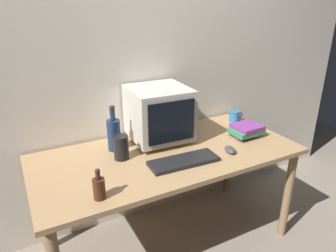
# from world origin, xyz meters

# --- Properties ---
(ground_plane) EXTENTS (6.00, 6.00, 0.00)m
(ground_plane) POSITION_xyz_m (0.00, 0.00, 0.00)
(ground_plane) COLOR gray
(back_wall) EXTENTS (4.00, 0.08, 2.50)m
(back_wall) POSITION_xyz_m (0.00, 0.45, 1.25)
(back_wall) COLOR silver
(back_wall) RESTS_ON ground
(desk) EXTENTS (1.67, 0.78, 0.72)m
(desk) POSITION_xyz_m (0.00, 0.00, 0.64)
(desk) COLOR tan
(desk) RESTS_ON ground
(crt_monitor) EXTENTS (0.40, 0.40, 0.37)m
(crt_monitor) POSITION_xyz_m (0.03, 0.20, 0.91)
(crt_monitor) COLOR beige
(crt_monitor) RESTS_ON desk
(keyboard) EXTENTS (0.43, 0.17, 0.02)m
(keyboard) POSITION_xyz_m (0.02, -0.17, 0.73)
(keyboard) COLOR black
(keyboard) RESTS_ON desk
(computer_mouse) EXTENTS (0.08, 0.11, 0.04)m
(computer_mouse) POSITION_xyz_m (0.35, -0.19, 0.73)
(computer_mouse) COLOR #3F3F47
(computer_mouse) RESTS_ON desk
(bottle_tall) EXTENTS (0.09, 0.09, 0.30)m
(bottle_tall) POSITION_xyz_m (-0.28, 0.20, 0.83)
(bottle_tall) COLOR navy
(bottle_tall) RESTS_ON desk
(bottle_short) EXTENTS (0.06, 0.06, 0.16)m
(bottle_short) POSITION_xyz_m (-0.53, -0.28, 0.78)
(bottle_short) COLOR #472314
(bottle_short) RESTS_ON desk
(book_stack) EXTENTS (0.23, 0.18, 0.08)m
(book_stack) POSITION_xyz_m (0.61, -0.04, 0.76)
(book_stack) COLOR #843893
(book_stack) RESTS_ON desk
(mug) EXTENTS (0.12, 0.08, 0.09)m
(mug) POSITION_xyz_m (0.71, 0.22, 0.76)
(mug) COLOR #3370B2
(mug) RESTS_ON desk
(metal_canister) EXTENTS (0.09, 0.09, 0.15)m
(metal_canister) POSITION_xyz_m (-0.29, 0.06, 0.79)
(metal_canister) COLOR black
(metal_canister) RESTS_ON desk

